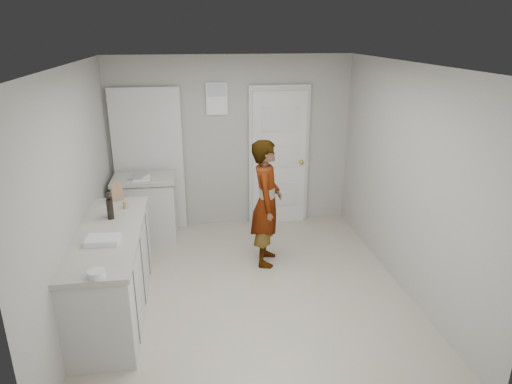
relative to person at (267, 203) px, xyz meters
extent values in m
plane|color=#B0A993|center=(-0.30, -0.66, -0.80)|extent=(4.00, 4.00, 0.00)
plane|color=#A3A09A|center=(-0.30, 1.34, 0.45)|extent=(3.50, 0.00, 3.50)
plane|color=#A3A09A|center=(-0.30, -2.66, 0.45)|extent=(3.50, 0.00, 3.50)
plane|color=#A3A09A|center=(-2.05, -0.66, 0.45)|extent=(0.00, 4.00, 4.00)
plane|color=#A3A09A|center=(1.45, -0.66, 0.45)|extent=(0.00, 4.00, 4.00)
plane|color=silver|center=(-0.30, -0.66, 1.70)|extent=(4.00, 4.00, 0.00)
cube|color=silver|center=(0.40, 1.27, 0.20)|extent=(0.80, 0.05, 2.00)
cube|color=silver|center=(0.40, 1.30, 0.23)|extent=(0.90, 0.04, 2.10)
sphere|color=tan|center=(0.73, 1.22, 0.15)|extent=(0.07, 0.07, 0.07)
cube|color=white|center=(-0.50, 1.31, 1.10)|extent=(0.30, 0.02, 0.45)
cube|color=black|center=(-1.50, 1.31, 0.22)|extent=(0.90, 0.05, 2.04)
cube|color=silver|center=(-1.50, 1.28, 0.23)|extent=(0.98, 0.02, 2.10)
cube|color=silver|center=(-1.75, -0.86, -0.37)|extent=(0.60, 1.90, 0.86)
cube|color=black|center=(-1.75, -0.86, -0.76)|extent=(0.56, 1.86, 0.08)
cube|color=#B1AEA2|center=(-1.75, -0.86, 0.10)|extent=(0.64, 1.96, 0.05)
cube|color=silver|center=(-1.55, 0.89, -0.37)|extent=(0.80, 0.55, 0.86)
cube|color=black|center=(-1.55, 0.89, -0.76)|extent=(0.75, 0.54, 0.08)
cube|color=#B1AEA2|center=(-1.55, 0.89, 0.10)|extent=(0.84, 0.61, 0.05)
imported|color=silver|center=(0.00, 0.00, 0.00)|extent=(0.50, 0.65, 1.60)
cube|color=#906548|center=(-1.77, 0.02, 0.23)|extent=(0.13, 0.09, 0.20)
cylinder|color=tan|center=(-1.65, -0.24, 0.17)|extent=(0.05, 0.05, 0.08)
cylinder|color=black|center=(-1.76, -0.53, 0.23)|extent=(0.07, 0.07, 0.21)
sphere|color=black|center=(-1.76, -0.53, 0.37)|extent=(0.06, 0.06, 0.06)
cylinder|color=black|center=(-1.77, -0.48, 0.24)|extent=(0.06, 0.06, 0.23)
sphere|color=black|center=(-1.77, -0.48, 0.38)|extent=(0.05, 0.05, 0.05)
cube|color=silver|center=(-1.75, -1.12, 0.15)|extent=(0.32, 0.23, 0.05)
cube|color=white|center=(-1.75, -1.12, 0.15)|extent=(0.28, 0.19, 0.04)
cylinder|color=silver|center=(-1.69, -1.76, 0.15)|extent=(0.14, 0.14, 0.06)
sphere|color=white|center=(-1.71, -1.77, 0.15)|extent=(0.05, 0.05, 0.05)
sphere|color=white|center=(-1.67, -1.75, 0.15)|extent=(0.05, 0.05, 0.05)
cube|color=white|center=(-1.57, 0.84, 0.13)|extent=(0.24, 0.30, 0.01)
camera|label=1|loc=(-0.88, -5.17, 2.02)|focal=32.00mm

